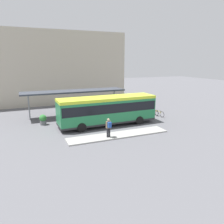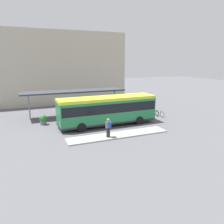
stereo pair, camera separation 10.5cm
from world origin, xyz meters
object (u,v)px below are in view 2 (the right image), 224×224
Objects in this scene: bicycle_yellow at (159,114)px; potted_planter_near_shelter at (118,110)px; potted_planter_far_side at (43,119)px; bicycle_orange at (155,113)px; city_bus at (108,109)px; pedestrian_waiting at (108,127)px.

potted_planter_near_shelter reaches higher than bicycle_yellow.
potted_planter_far_side reaches higher than bicycle_yellow.
potted_planter_far_side reaches higher than bicycle_orange.
bicycle_orange is 1.11× the size of potted_planter_near_shelter.
bicycle_orange is 13.83m from potted_planter_far_side.
potted_planter_far_side is (-13.78, 1.11, 0.26)m from bicycle_orange.
pedestrian_waiting is (-1.51, -4.05, -0.70)m from city_bus.
pedestrian_waiting is at bearing -53.73° from potted_planter_far_side.
bicycle_yellow is 0.73m from bicycle_orange.
bicycle_yellow is 1.12× the size of bicycle_orange.
potted_planter_near_shelter is (2.75, 3.38, -1.09)m from city_bus.
pedestrian_waiting reaches higher than bicycle_orange.
pedestrian_waiting is 10.50m from bicycle_orange.
city_bus is 9.27× the size of potted_planter_far_side.
potted_planter_far_side is at bearing 90.16° from bicycle_orange.
city_bus reaches higher than pedestrian_waiting.
pedestrian_waiting is 1.12× the size of bicycle_orange.
bicycle_yellow reaches higher than bicycle_orange.
potted_planter_far_side is at bearing 155.75° from city_bus.
bicycle_orange is at bearing 2.35° from bicycle_yellow.
potted_planter_near_shelter is (-4.65, 2.43, 0.35)m from bicycle_yellow.
city_bus is 6.15× the size of pedestrian_waiting.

